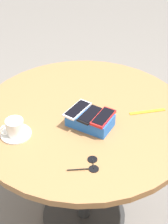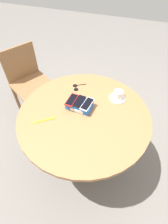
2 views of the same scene
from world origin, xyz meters
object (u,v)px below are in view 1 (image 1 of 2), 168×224
(lanyard_strap, at_px, (147,112))
(phone_white, at_px, (77,109))
(phone_box, at_px, (90,120))
(phone_black, at_px, (90,115))
(round_table, at_px, (84,137))
(sunglasses, at_px, (91,165))
(saucer, at_px, (16,134))
(coffee_cup, at_px, (14,127))
(phone_red, at_px, (103,117))

(lanyard_strap, bearing_deg, phone_white, 36.78)
(phone_box, relative_size, phone_black, 1.48)
(round_table, relative_size, phone_white, 6.72)
(phone_black, bearing_deg, round_table, -45.05)
(phone_box, relative_size, sunglasses, 1.67)
(phone_black, bearing_deg, phone_white, -7.61)
(round_table, height_order, phone_box, phone_box)
(phone_black, xyz_separation_m, saucer, (0.26, 0.18, -0.06))
(coffee_cup, bearing_deg, saucer, -129.53)
(phone_black, xyz_separation_m, lanyard_strap, (-0.19, -0.20, -0.06))
(sunglasses, bearing_deg, phone_box, -64.28)
(phone_box, relative_size, lanyard_strap, 1.17)
(round_table, distance_m, phone_white, 0.20)
(lanyard_strap, bearing_deg, round_table, 30.64)
(round_table, xyz_separation_m, phone_black, (-0.05, 0.05, 0.19))
(lanyard_strap, relative_size, sunglasses, 1.43)
(phone_box, relative_size, phone_red, 1.43)
(phone_box, xyz_separation_m, saucer, (0.26, 0.19, -0.02))
(phone_white, xyz_separation_m, sunglasses, (-0.17, 0.22, -0.06))
(round_table, xyz_separation_m, saucer, (0.20, 0.24, 0.13))
(coffee_cup, relative_size, lanyard_strap, 0.54)
(coffee_cup, bearing_deg, lanyard_strap, -139.38)
(round_table, height_order, saucer, saucer)
(round_table, height_order, coffee_cup, coffee_cup)
(phone_black, distance_m, coffee_cup, 0.32)
(round_table, bearing_deg, sunglasses, 120.52)
(saucer, height_order, lanyard_strap, saucer)
(coffee_cup, bearing_deg, sunglasses, 176.15)
(phone_white, relative_size, coffee_cup, 1.62)
(saucer, xyz_separation_m, sunglasses, (-0.36, 0.03, -0.00))
(phone_black, bearing_deg, lanyard_strap, -133.80)
(phone_box, bearing_deg, saucer, 36.49)
(phone_box, xyz_separation_m, phone_white, (0.06, -0.00, 0.03))
(phone_white, distance_m, lanyard_strap, 0.33)
(saucer, bearing_deg, phone_white, -134.93)
(phone_white, height_order, lanyard_strap, phone_white)
(round_table, relative_size, lanyard_strap, 5.91)
(round_table, distance_m, lanyard_strap, 0.32)
(saucer, xyz_separation_m, coffee_cup, (0.00, 0.00, 0.04))
(round_table, xyz_separation_m, sunglasses, (-0.16, 0.27, 0.13))
(phone_red, height_order, lanyard_strap, phone_red)
(round_table, xyz_separation_m, lanyard_strap, (-0.25, -0.15, 0.13))
(lanyard_strap, height_order, sunglasses, sunglasses)
(phone_red, height_order, sunglasses, phone_red)
(saucer, distance_m, sunglasses, 0.36)
(phone_red, bearing_deg, phone_black, 5.34)
(phone_black, height_order, sunglasses, phone_black)
(phone_red, distance_m, saucer, 0.37)
(phone_red, xyz_separation_m, lanyard_strap, (-0.14, -0.20, -0.06))
(phone_red, xyz_separation_m, saucer, (0.32, 0.19, -0.06))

